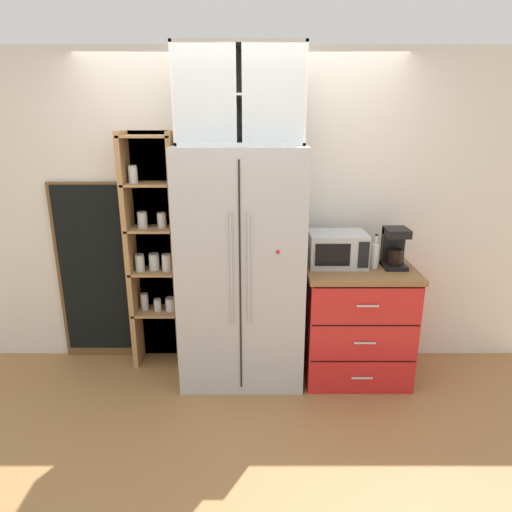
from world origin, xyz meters
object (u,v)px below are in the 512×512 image
at_px(coffee_maker, 396,247).
at_px(chalkboard_menu, 95,273).
at_px(bottle_clear, 377,254).
at_px(microwave, 339,249).
at_px(mug_cream, 361,260).
at_px(refrigerator, 243,267).

height_order(coffee_maker, chalkboard_menu, chalkboard_menu).
bearing_deg(coffee_maker, chalkboard_menu, 173.35).
bearing_deg(bottle_clear, microwave, 163.95).
distance_m(coffee_maker, mug_cream, 0.28).
height_order(refrigerator, mug_cream, refrigerator).
bearing_deg(bottle_clear, coffee_maker, 13.87).
bearing_deg(mug_cream, bottle_clear, -35.16).
bearing_deg(chalkboard_menu, microwave, -6.88).
bearing_deg(mug_cream, refrigerator, -177.28).
distance_m(microwave, chalkboard_menu, 2.04).
height_order(microwave, chalkboard_menu, chalkboard_menu).
height_order(coffee_maker, bottle_clear, coffee_maker).
height_order(bottle_clear, chalkboard_menu, chalkboard_menu).
bearing_deg(coffee_maker, microwave, 174.42).
bearing_deg(mug_cream, microwave, 177.28).
xyz_separation_m(microwave, chalkboard_menu, (-2.01, 0.24, -0.28)).
xyz_separation_m(mug_cream, chalkboard_menu, (-2.18, 0.25, -0.20)).
xyz_separation_m(coffee_maker, mug_cream, (-0.25, 0.03, -0.11)).
xyz_separation_m(refrigerator, chalkboard_menu, (-1.27, 0.29, -0.15)).
height_order(refrigerator, chalkboard_menu, refrigerator).
xyz_separation_m(mug_cream, bottle_clear, (0.10, -0.07, 0.07)).
xyz_separation_m(microwave, mug_cream, (0.18, -0.01, -0.09)).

